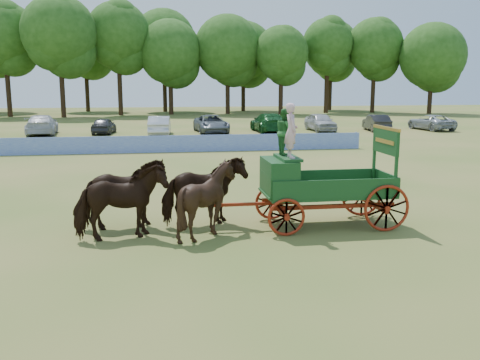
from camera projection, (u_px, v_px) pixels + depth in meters
name	position (u px, v px, depth m)	size (l,w,h in m)	color
ground	(201.00, 229.00, 15.95)	(160.00, 160.00, 0.00)	olive
horse_lead_left	(121.00, 202.00, 14.70)	(1.14, 2.50, 2.11)	black
horse_lead_right	(123.00, 194.00, 15.77)	(1.14, 2.50, 2.11)	black
horse_wheel_left	(207.00, 199.00, 15.07)	(1.71, 1.92, 2.12)	black
horse_wheel_right	(204.00, 192.00, 16.14)	(1.14, 2.50, 2.11)	black
farm_dray	(304.00, 175.00, 15.98)	(6.00, 2.00, 3.73)	#96280F
sponsor_banner	(160.00, 144.00, 33.18)	(26.00, 0.08, 1.05)	#2142B7
parked_cars	(167.00, 125.00, 45.28)	(52.09, 7.37, 1.65)	silver
treeline	(125.00, 43.00, 71.91)	(88.74, 23.02, 15.73)	#382314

